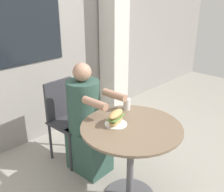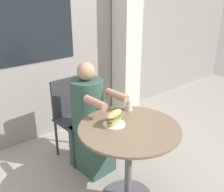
% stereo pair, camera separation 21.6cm
% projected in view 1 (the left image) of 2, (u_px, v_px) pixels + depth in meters
% --- Properties ---
extents(storefront_wall, '(8.00, 0.09, 2.80)m').
position_uv_depth(storefront_wall, '(24.00, 23.00, 2.83)').
color(storefront_wall, gray).
rests_on(storefront_wall, ground_plane).
extents(lattice_pillar, '(0.29, 0.29, 2.40)m').
position_uv_depth(lattice_pillar, '(114.00, 32.00, 3.58)').
color(lattice_pillar, beige).
rests_on(lattice_pillar, ground_plane).
extents(cafe_table, '(0.82, 0.82, 0.72)m').
position_uv_depth(cafe_table, '(131.00, 146.00, 2.17)').
color(cafe_table, brown).
rests_on(cafe_table, ground_plane).
extents(diner_chair, '(0.40, 0.40, 0.87)m').
position_uv_depth(diner_chair, '(65.00, 113.00, 2.79)').
color(diner_chair, '#333338').
rests_on(diner_chair, ground_plane).
extents(seated_diner, '(0.34, 0.58, 1.13)m').
position_uv_depth(seated_diner, '(87.00, 126.00, 2.58)').
color(seated_diner, '#2D4C42').
rests_on(seated_diner, ground_plane).
extents(sandwich_on_plate, '(0.20, 0.18, 0.12)m').
position_uv_depth(sandwich_on_plate, '(116.00, 118.00, 2.11)').
color(sandwich_on_plate, white).
rests_on(sandwich_on_plate, cafe_table).
extents(drink_cup, '(0.07, 0.07, 0.10)m').
position_uv_depth(drink_cup, '(127.00, 104.00, 2.38)').
color(drink_cup, silver).
rests_on(drink_cup, cafe_table).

